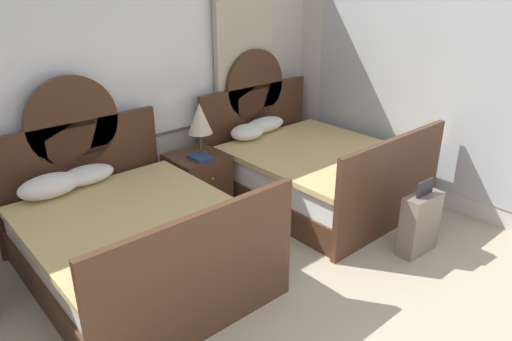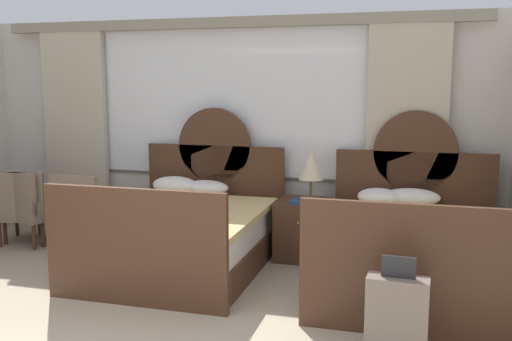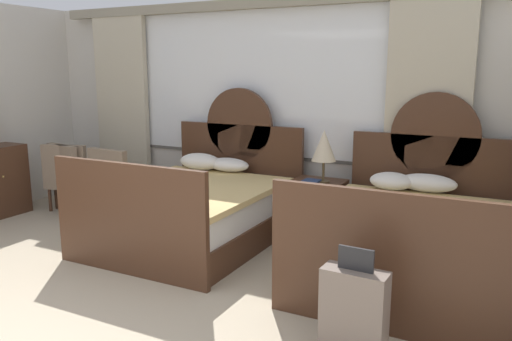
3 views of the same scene
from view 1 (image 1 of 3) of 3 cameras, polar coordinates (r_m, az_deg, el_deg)
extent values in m
cube|color=beige|center=(5.04, -20.99, 8.11)|extent=(6.35, 0.07, 2.70)
cube|color=#5B5954|center=(4.92, -21.40, 12.05)|extent=(3.70, 0.02, 1.87)
cube|color=white|center=(4.92, -21.37, 12.04)|extent=(3.62, 0.02, 1.79)
cube|color=#C1B79E|center=(5.95, -1.38, 11.26)|extent=(0.87, 0.08, 2.60)
cube|color=beige|center=(5.50, 23.61, 8.88)|extent=(0.07, 4.63, 2.70)
cube|color=#B2B7BC|center=(5.59, 20.66, 9.54)|extent=(0.01, 3.24, 2.27)
cube|color=#472B1C|center=(4.39, -14.32, -10.50)|extent=(1.63, 2.02, 0.30)
cube|color=white|center=(4.24, -14.71, -7.25)|extent=(1.57, 1.92, 0.28)
cube|color=tan|center=(4.09, -14.42, -5.67)|extent=(1.67, 1.82, 0.06)
cube|color=#472B1C|center=(5.04, -20.36, -0.94)|extent=(1.71, 0.06, 1.19)
cylinder|color=#472B1C|center=(4.84, -21.33, 5.51)|extent=(0.89, 0.06, 0.89)
cube|color=#472B1C|center=(3.42, -6.58, -12.90)|extent=(1.71, 0.06, 1.05)
ellipsoid|color=white|center=(4.62, -23.74, -1.72)|extent=(0.55, 0.32, 0.20)
ellipsoid|color=white|center=(4.79, -19.87, -0.52)|extent=(0.54, 0.31, 0.16)
cube|color=#472B1C|center=(5.63, 6.86, -2.02)|extent=(1.63, 2.02, 0.30)
cube|color=white|center=(5.51, 7.00, 0.69)|extent=(1.57, 1.92, 0.28)
cube|color=tan|center=(5.40, 7.71, 2.10)|extent=(1.67, 1.82, 0.06)
cube|color=#472B1C|center=(6.15, -0.13, 4.85)|extent=(1.71, 0.06, 1.19)
cylinder|color=#472B1C|center=(5.98, -0.13, 10.26)|extent=(0.89, 0.06, 0.89)
cube|color=#472B1C|center=(4.91, 16.04, -1.90)|extent=(1.71, 0.06, 1.05)
ellipsoid|color=white|center=(5.68, -1.05, 4.69)|extent=(0.44, 0.34, 0.18)
ellipsoid|color=white|center=(5.95, 1.07, 5.56)|extent=(0.59, 0.27, 0.18)
cube|color=#472B1C|center=(5.33, -7.07, -1.41)|extent=(0.57, 0.57, 0.65)
sphere|color=tan|center=(5.05, -5.22, -1.00)|extent=(0.02, 0.02, 0.02)
cylinder|color=brown|center=(5.25, -6.63, 2.17)|extent=(0.14, 0.14, 0.02)
cylinder|color=brown|center=(5.21, -6.69, 3.39)|extent=(0.03, 0.03, 0.22)
cone|color=beige|center=(5.12, -6.83, 6.31)|extent=(0.27, 0.27, 0.34)
cube|color=navy|center=(5.10, -6.78, 1.59)|extent=(0.18, 0.26, 0.03)
cube|color=#75665B|center=(4.76, 19.19, -6.11)|extent=(0.43, 0.20, 0.61)
cube|color=#232326|center=(4.60, 19.81, -1.98)|extent=(0.23, 0.03, 0.15)
cylinder|color=black|center=(4.77, 17.61, -9.70)|extent=(0.05, 0.02, 0.05)
cylinder|color=black|center=(5.03, 19.85, -8.25)|extent=(0.05, 0.02, 0.05)
camera|label=2|loc=(4.32, 74.02, -1.73)|focal=39.79mm
camera|label=3|loc=(4.77, 61.38, 3.10)|focal=35.84mm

